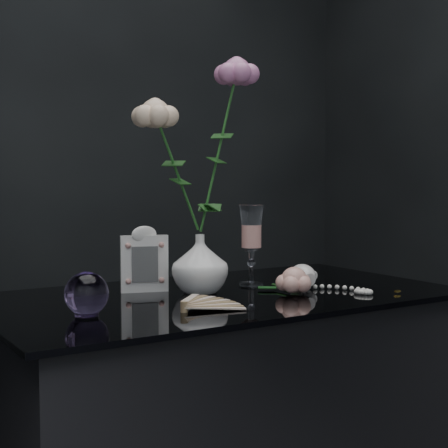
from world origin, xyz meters
TOP-DOWN VIEW (x-y plane):
  - vase at (-0.04, 0.08)m, footprint 0.15×0.15m
  - wine_glass at (0.12, 0.11)m, footprint 0.07×0.07m
  - picture_frame at (-0.14, 0.16)m, footprint 0.13×0.12m
  - paperweight at (-0.35, -0.03)m, footprint 0.11×0.11m
  - paper_fan at (-0.17, -0.09)m, footprint 0.25×0.20m
  - loose_rose at (0.13, -0.05)m, footprint 0.14×0.18m
  - pearl_jar at (0.20, 0.01)m, footprint 0.23×0.23m
  - roses at (-0.04, 0.08)m, footprint 0.29×0.11m

SIDE VIEW (x-z plane):
  - paper_fan at x=-0.17m, z-range 0.76..0.79m
  - pearl_jar at x=0.20m, z-range 0.76..0.82m
  - loose_rose at x=0.13m, z-range 0.76..0.82m
  - paperweight at x=-0.35m, z-range 0.76..0.85m
  - vase at x=-0.04m, z-range 0.76..0.90m
  - picture_frame at x=-0.14m, z-range 0.76..0.91m
  - wine_glass at x=0.12m, z-range 0.76..0.96m
  - roses at x=-0.04m, z-range 0.87..1.33m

